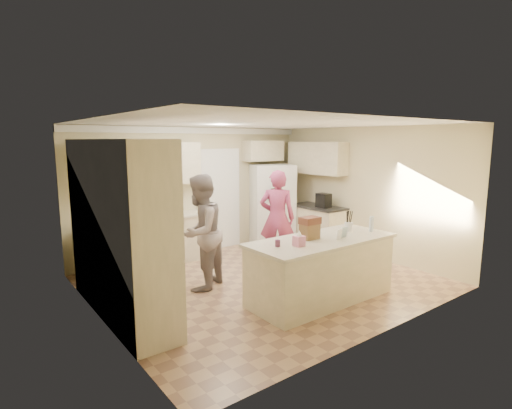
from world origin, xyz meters
TOP-DOWN VIEW (x-y plane):
  - floor at (0.00, 0.00)m, footprint 5.20×4.60m
  - ceiling at (0.00, 0.00)m, footprint 5.20×4.60m
  - wall_back at (0.00, 2.31)m, footprint 5.20×0.02m
  - wall_front at (0.00, -2.31)m, footprint 5.20×0.02m
  - wall_left at (-2.61, 0.00)m, footprint 0.02×4.60m
  - wall_right at (2.61, 0.00)m, footprint 0.02×4.60m
  - crown_back at (0.00, 2.26)m, footprint 5.20×0.08m
  - pantry_bank at (-2.30, 0.20)m, footprint 0.60×2.60m
  - back_base_cab at (-1.15, 2.00)m, footprint 2.20×0.60m
  - back_countertop at (-1.15, 1.99)m, footprint 2.24×0.63m
  - back_upper_cab at (-1.15, 2.12)m, footprint 2.20×0.35m
  - doorway_opening at (0.55, 2.28)m, footprint 0.90×0.06m
  - doorway_casing at (0.55, 2.24)m, footprint 1.02×0.03m
  - wall_frame_upper at (0.02, 2.27)m, footprint 0.15×0.02m
  - wall_frame_lower at (0.02, 2.27)m, footprint 0.15×0.02m
  - refrigerator at (1.68, 1.82)m, footprint 1.09×0.98m
  - fridge_seam at (1.68, 1.47)m, footprint 0.02×0.02m
  - fridge_dispenser at (1.46, 1.46)m, footprint 0.22×0.03m
  - fridge_handle_l at (1.63, 1.45)m, footprint 0.02×0.02m
  - fridge_handle_r at (1.73, 1.45)m, footprint 0.02×0.02m
  - over_fridge_cab at (1.65, 2.12)m, footprint 0.95×0.35m
  - right_base_cab at (2.30, 1.00)m, footprint 0.60×1.20m
  - right_countertop at (2.29, 1.00)m, footprint 0.63×1.24m
  - right_upper_cab at (2.43, 1.20)m, footprint 0.35×1.50m
  - coffee_maker at (2.25, 0.80)m, footprint 0.22×0.28m
  - island_base at (0.20, -1.10)m, footprint 2.20×0.90m
  - island_top at (0.20, -1.10)m, footprint 2.28×0.96m
  - utensil_crock at (0.85, -1.05)m, footprint 0.13×0.13m
  - tissue_box at (-0.35, -1.20)m, footprint 0.13×0.13m
  - tissue_plume at (-0.35, -1.20)m, footprint 0.08×0.08m
  - dollhouse_body at (0.05, -1.00)m, footprint 0.26×0.18m
  - dollhouse_roof at (0.05, -1.00)m, footprint 0.28×0.20m
  - jam_jar at (-0.60, -1.05)m, footprint 0.07×0.07m
  - greeting_card_a at (0.35, -1.30)m, footprint 0.12×0.06m
  - greeting_card_b at (0.50, -1.25)m, footprint 0.12×0.05m
  - water_bottle at (1.15, -1.25)m, footprint 0.07×0.07m
  - shaker_salt at (1.02, -0.88)m, footprint 0.05×0.05m
  - shaker_pepper at (1.09, -0.88)m, footprint 0.05×0.05m
  - teen_boy at (-0.98, 0.37)m, footprint 1.12×1.05m
  - teen_girl at (0.76, 0.56)m, footprint 0.77×0.77m
  - fridge_magnets at (1.68, 1.46)m, footprint 0.76×0.02m

SIDE VIEW (x-z plane):
  - floor at x=0.00m, z-range -0.02..0.00m
  - back_base_cab at x=-1.15m, z-range 0.00..0.88m
  - right_base_cab at x=2.30m, z-range 0.00..0.88m
  - island_base at x=0.20m, z-range 0.00..0.88m
  - back_countertop at x=-1.15m, z-range 0.88..0.92m
  - refrigerator at x=1.68m, z-range 0.00..1.80m
  - fridge_seam at x=1.68m, z-range 0.01..1.79m
  - right_countertop at x=2.29m, z-range 0.88..0.92m
  - island_top at x=0.20m, z-range 0.88..0.93m
  - fridge_magnets at x=1.68m, z-range 0.18..1.62m
  - teen_girl at x=0.76m, z-range 0.00..1.80m
  - teen_boy at x=-0.98m, z-range 0.00..1.82m
  - jam_jar at x=-0.60m, z-range 0.93..1.02m
  - shaker_salt at x=1.02m, z-range 0.93..1.02m
  - shaker_pepper at x=1.09m, z-range 0.93..1.02m
  - tissue_box at x=-0.35m, z-range 0.93..1.07m
  - utensil_crock at x=0.85m, z-range 0.93..1.07m
  - greeting_card_a at x=0.35m, z-range 0.93..1.08m
  - greeting_card_b at x=0.50m, z-range 0.93..1.08m
  - dollhouse_body at x=0.05m, z-range 0.93..1.15m
  - water_bottle at x=1.15m, z-range 0.92..1.17m
  - doorway_opening at x=0.55m, z-range 0.00..2.10m
  - doorway_casing at x=0.55m, z-range -0.06..2.16m
  - fridge_handle_l at x=1.63m, z-range 0.62..1.48m
  - fridge_handle_r at x=1.73m, z-range 0.62..1.48m
  - coffee_maker at x=2.25m, z-range 0.92..1.22m
  - tissue_plume at x=-0.35m, z-range 1.06..1.15m
  - fridge_dispenser at x=1.46m, z-range 0.97..1.32m
  - pantry_bank at x=-2.30m, z-range 0.00..2.35m
  - dollhouse_roof at x=0.05m, z-range 1.15..1.25m
  - wall_frame_lower at x=0.02m, z-range 1.18..1.38m
  - wall_back at x=0.00m, z-range 0.00..2.60m
  - wall_front at x=0.00m, z-range 0.00..2.60m
  - wall_left at x=-2.61m, z-range 0.00..2.60m
  - wall_right at x=2.61m, z-range 0.00..2.60m
  - wall_frame_upper at x=0.02m, z-range 1.45..1.65m
  - back_upper_cab at x=-1.15m, z-range 1.50..2.30m
  - right_upper_cab at x=2.43m, z-range 1.60..2.30m
  - over_fridge_cab at x=1.65m, z-range 1.88..2.33m
  - crown_back at x=0.00m, z-range 2.47..2.59m
  - ceiling at x=0.00m, z-range 2.60..2.62m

